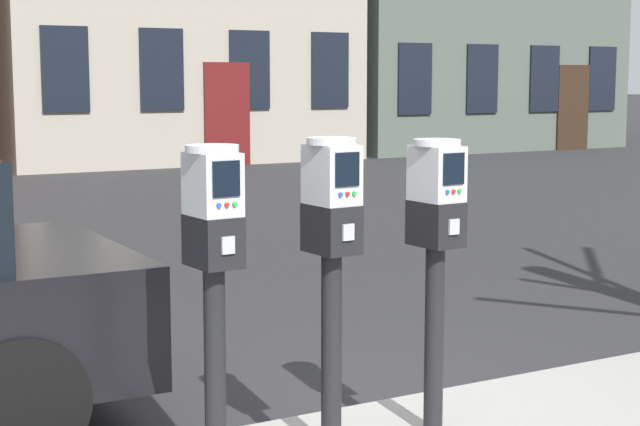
% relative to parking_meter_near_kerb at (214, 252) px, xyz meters
% --- Properties ---
extents(parking_meter_near_kerb, '(0.23, 0.26, 1.39)m').
position_rel_parking_meter_near_kerb_xyz_m(parking_meter_near_kerb, '(0.00, 0.00, 0.00)').
color(parking_meter_near_kerb, black).
rests_on(parking_meter_near_kerb, sidewalk_slab).
extents(parking_meter_twin_adjacent, '(0.23, 0.26, 1.40)m').
position_rel_parking_meter_near_kerb_xyz_m(parking_meter_twin_adjacent, '(0.55, 0.00, 0.01)').
color(parking_meter_twin_adjacent, black).
rests_on(parking_meter_twin_adjacent, sidewalk_slab).
extents(parking_meter_end_of_row, '(0.23, 0.26, 1.38)m').
position_rel_parking_meter_near_kerb_xyz_m(parking_meter_end_of_row, '(1.11, -0.00, -0.01)').
color(parking_meter_end_of_row, black).
rests_on(parking_meter_end_of_row, sidewalk_slab).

